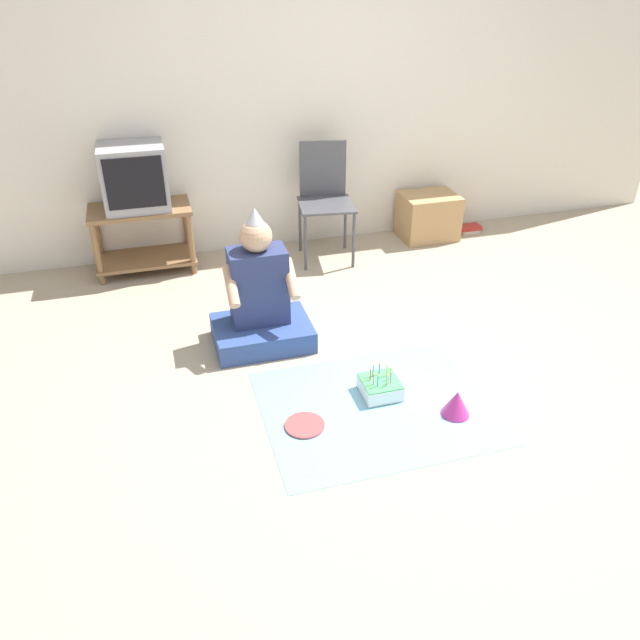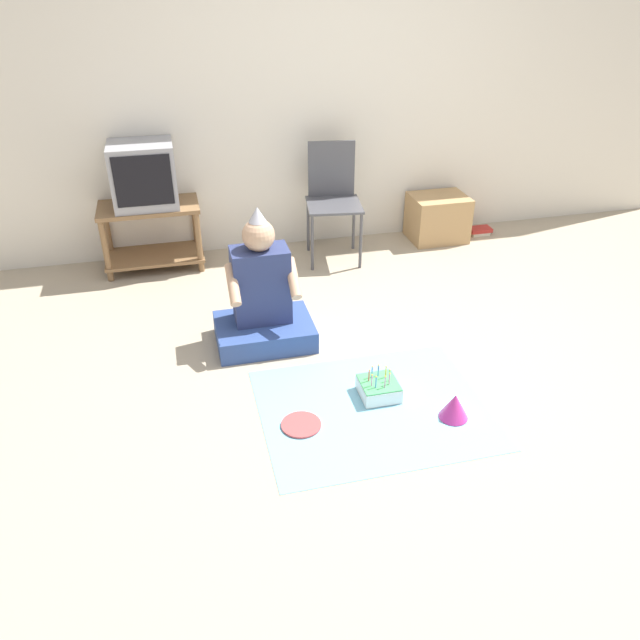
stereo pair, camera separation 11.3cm
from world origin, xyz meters
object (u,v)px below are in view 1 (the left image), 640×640
Objects in this scene: person_seated at (260,303)px; party_hat_blue at (457,403)px; book_pile at (469,228)px; birthday_cake at (380,387)px; cardboard_box_stack at (428,216)px; folding_chair at (325,193)px; tv at (134,177)px; paper_plate at (305,425)px.

person_seated reaches higher than party_hat_blue.
book_pile is at bearing 30.98° from person_seated.
cardboard_box_stack is at bearing 59.29° from birthday_cake.
cardboard_box_stack is 2.38× the size of book_pile.
tv is at bearing 175.27° from folding_chair.
party_hat_blue is (-0.85, -2.25, -0.11)m from cardboard_box_stack.
cardboard_box_stack is 2.24× the size of birthday_cake.
party_hat_blue is at bearing -87.62° from folding_chair.
book_pile is 2.54m from birthday_cake.
folding_chair is 2.20m from paper_plate.
birthday_cake is (-0.23, -1.88, -0.46)m from folding_chair.
person_seated is at bearing -143.42° from cardboard_box_stack.
book_pile is (2.74, -0.01, -0.70)m from tv.
folding_chair is 1.92× the size of cardboard_box_stack.
tv is 1.49m from person_seated.
folding_chair is at bearing -173.82° from cardboard_box_stack.
tv reaches higher than person_seated.
folding_chair reaches higher than book_pile.
cardboard_box_stack is 2.70m from paper_plate.
birthday_cake is 1.34× the size of party_hat_blue.
person_seated is 0.92m from birthday_cake.
person_seated is 5.67× the size of party_hat_blue.
birthday_cake is (-1.18, -1.98, -0.14)m from cardboard_box_stack.
cardboard_box_stack is 3.00× the size of party_hat_blue.
tv is 0.51× the size of folding_chair.
paper_plate is (-0.47, -0.15, -0.04)m from birthday_cake.
book_pile is 2.96m from paper_plate.
party_hat_blue is 0.80m from paper_plate.
party_hat_blue is at bearing -119.20° from book_pile.
tv is 2.22× the size of birthday_cake.
tv is 2.19× the size of paper_plate.
birthday_cake is at bearing -128.58° from book_pile.
paper_plate is (-0.79, 0.12, -0.07)m from party_hat_blue.
paper_plate is at bearing -86.98° from person_seated.
folding_chair is at bearing 82.94° from birthday_cake.
cardboard_box_stack is at bearing 36.58° from person_seated.
folding_chair is at bearing -175.44° from book_pile.
birthday_cake reaches higher than party_hat_blue.
cardboard_box_stack is 0.53× the size of person_seated.
folding_chair is 4.30× the size of birthday_cake.
cardboard_box_stack is 2.22× the size of paper_plate.
tv is 2.97× the size of party_hat_blue.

